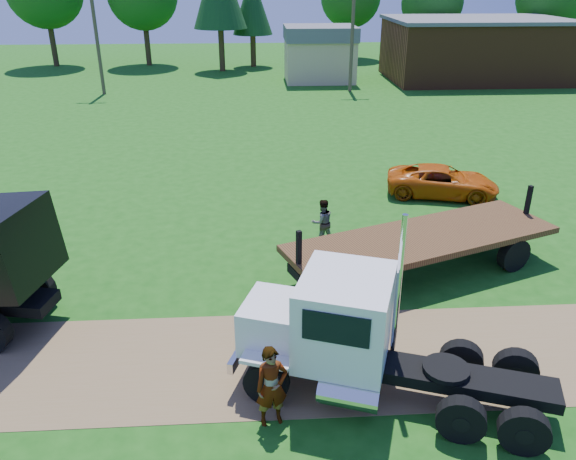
{
  "coord_description": "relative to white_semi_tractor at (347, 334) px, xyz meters",
  "views": [
    {
      "loc": [
        -1.98,
        -11.56,
        8.99
      ],
      "look_at": [
        -1.0,
        4.43,
        1.6
      ],
      "focal_mm": 35.0,
      "sensor_mm": 36.0,
      "label": 1
    }
  ],
  "objects": [
    {
      "name": "utility_poles",
      "position": [
        5.98,
        36.06,
        3.23
      ],
      "size": [
        42.2,
        0.28,
        9.0
      ],
      "color": "#4E3B2C",
      "rests_on": "ground"
    },
    {
      "name": "tan_shed",
      "position": [
        3.98,
        41.06,
        0.94
      ],
      "size": [
        6.2,
        5.4,
        4.7
      ],
      "color": "tan",
      "rests_on": "ground"
    },
    {
      "name": "ground",
      "position": [
        -0.02,
        1.06,
        -1.48
      ],
      "size": [
        140.0,
        140.0,
        0.0
      ],
      "primitive_type": "plane",
      "color": "#184F11",
      "rests_on": "ground"
    },
    {
      "name": "flatbed_trailer",
      "position": [
        3.31,
        5.44,
        -0.49
      ],
      "size": [
        9.44,
        5.81,
        2.32
      ],
      "rotation": [
        0.0,
        0.0,
        0.37
      ],
      "color": "#3C1F13",
      "rests_on": "ground"
    },
    {
      "name": "spectator_a",
      "position": [
        -1.77,
        -1.06,
        -0.52
      ],
      "size": [
        0.8,
        0.62,
        1.93
      ],
      "primitive_type": "imported",
      "rotation": [
        0.0,
        0.0,
        0.25
      ],
      "color": "#999999",
      "rests_on": "ground"
    },
    {
      "name": "spectator_b",
      "position": [
        0.34,
        7.71,
        -0.63
      ],
      "size": [
        0.98,
        0.85,
        1.71
      ],
      "primitive_type": "imported",
      "rotation": [
        0.0,
        0.0,
        3.42
      ],
      "color": "#999999",
      "rests_on": "ground"
    },
    {
      "name": "orange_pickup",
      "position": [
        6.16,
        12.19,
        -0.82
      ],
      "size": [
        5.16,
        3.31,
        1.32
      ],
      "primitive_type": "imported",
      "rotation": [
        0.0,
        0.0,
        1.32
      ],
      "color": "#BF4F09",
      "rests_on": "ground"
    },
    {
      "name": "brick_building",
      "position": [
        17.98,
        41.06,
        1.17
      ],
      "size": [
        15.4,
        10.4,
        5.3
      ],
      "color": "brown",
      "rests_on": "ground"
    },
    {
      "name": "dirt_track",
      "position": [
        -0.02,
        1.06,
        -1.48
      ],
      "size": [
        120.0,
        4.2,
        0.01
      ],
      "primitive_type": "cube",
      "color": "brown",
      "rests_on": "ground"
    },
    {
      "name": "white_semi_tractor",
      "position": [
        0.0,
        0.0,
        0.0
      ],
      "size": [
        7.31,
        4.43,
        4.35
      ],
      "rotation": [
        0.0,
        0.0,
        -0.34
      ],
      "color": "black",
      "rests_on": "ground"
    }
  ]
}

